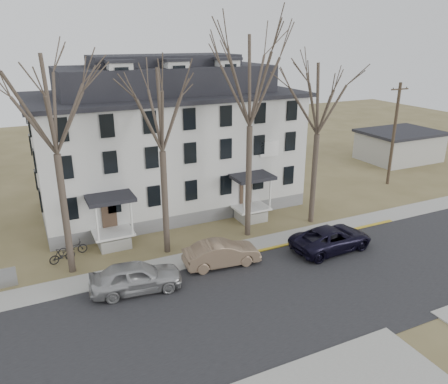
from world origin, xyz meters
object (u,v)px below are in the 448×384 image
tree_mid_right (320,94)px  utility_pole_far (394,133)px  boarding_house (168,141)px  tree_mid_left (160,104)px  tree_far_left (49,98)px  car_silver (136,277)px  car_tan (222,254)px  tree_center (251,75)px  car_navy (331,239)px  bicycle_right (62,256)px  bicycle_left (73,248)px

tree_mid_right → utility_pole_far: bearing=19.3°
boarding_house → tree_mid_left: (-3.00, -8.15, 4.22)m
tree_mid_left → tree_far_left: bearing=180.0°
boarding_house → car_silver: 14.15m
tree_mid_right → car_tan: bearing=-160.4°
tree_far_left → tree_center: tree_center is taller
car_tan → car_navy: 7.52m
tree_mid_left → tree_center: (6.00, 0.00, 1.48)m
tree_mid_right → car_silver: bearing=-165.3°
car_tan → bicycle_right: bearing=68.3°
tree_center → tree_far_left: bearing=180.0°
boarding_house → bicycle_right: boarding_house is taller
tree_center → car_navy: 11.86m
tree_mid_left → car_tan: bearing=-52.8°
tree_far_left → bicycle_left: 10.10m
car_silver → car_tan: car_silver is taller
tree_mid_right → utility_pole_far: (12.00, 4.20, -4.70)m
utility_pole_far → car_tan: bearing=-160.6°
boarding_house → tree_center: size_ratio=1.41×
tree_mid_right → tree_mid_left: bearing=180.0°
utility_pole_far → car_silver: bearing=-163.2°
tree_far_left → car_tan: tree_far_left is taller
tree_far_left → tree_center: (12.00, 0.00, 0.74)m
car_navy → bicycle_left: bearing=64.4°
utility_pole_far → car_silver: utility_pole_far is taller
boarding_house → car_navy: (6.86, -12.59, -4.60)m
tree_mid_right → bicycle_right: size_ratio=7.89×
boarding_house → tree_mid_right: (8.50, -8.15, 4.22)m
tree_mid_left → car_silver: (-3.05, -3.81, -8.75)m
tree_far_left → bicycle_left: bearing=81.1°
car_silver → car_tan: (5.50, 0.59, -0.08)m
tree_mid_right → car_navy: size_ratio=2.26×
car_navy → car_tan: bearing=77.9°
car_silver → car_navy: car_silver is taller
car_silver → utility_pole_far: bearing=-66.0°
bicycle_right → tree_center: bearing=-109.7°
car_navy → bicycle_right: (-16.26, 5.77, -0.30)m
bicycle_left → car_navy: bearing=-114.0°
bicycle_left → car_tan: bearing=-124.5°
car_tan → bicycle_left: bearing=62.2°
car_tan → bicycle_left: size_ratio=2.59×
tree_far_left → car_navy: (15.86, -4.44, -9.56)m
tree_center → utility_pole_far: (17.50, 4.20, -6.18)m
tree_far_left → bicycle_right: size_ratio=8.50×
car_silver → bicycle_left: size_ratio=2.77×
boarding_house → utility_pole_far: size_ratio=2.19×
utility_pole_far → car_tan: size_ratio=2.02×
tree_far_left → car_navy: size_ratio=2.44×
tree_far_left → utility_pole_far: 30.29m
utility_pole_far → car_tan: 22.70m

